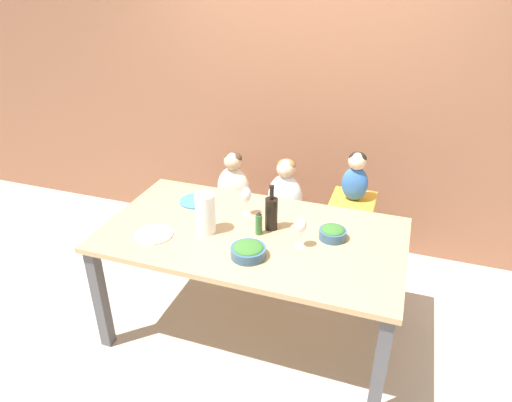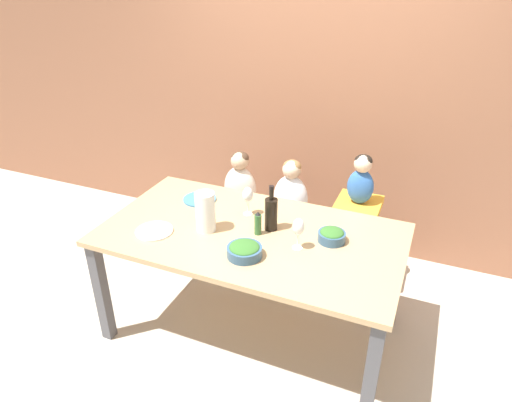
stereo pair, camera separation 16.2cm
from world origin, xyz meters
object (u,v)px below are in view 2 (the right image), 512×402
at_px(salad_bowl_large, 244,250).
at_px(dinner_plate_back_left, 200,199).
at_px(chair_right_highchair, 356,222).
at_px(wine_bottle, 271,213).
at_px(chair_far_center, 289,227).
at_px(person_child_center, 291,192).
at_px(chair_far_left, 241,217).
at_px(wine_glass_far, 248,195).
at_px(paper_towel_roll, 205,212).
at_px(salad_bowl_small, 332,235).
at_px(person_baby_right, 361,178).
at_px(person_child_left, 240,182).
at_px(dinner_plate_front_left, 154,231).
at_px(wine_glass_near, 298,227).

height_order(salad_bowl_large, dinner_plate_back_left, salad_bowl_large).
xyz_separation_m(chair_right_highchair, wine_bottle, (-0.41, -0.67, 0.33)).
distance_m(chair_far_center, person_child_center, 0.31).
height_order(chair_far_left, salad_bowl_large, salad_bowl_large).
relative_size(chair_right_highchair, dinner_plate_back_left, 3.13).
bearing_deg(chair_far_left, chair_right_highchair, 0.00).
bearing_deg(wine_glass_far, person_child_center, 78.75).
bearing_deg(paper_towel_roll, salad_bowl_large, -26.61).
relative_size(wine_glass_far, salad_bowl_small, 1.18).
relative_size(wine_bottle, paper_towel_roll, 1.18).
height_order(chair_far_left, paper_towel_roll, paper_towel_roll).
relative_size(paper_towel_roll, dinner_plate_back_left, 1.10).
relative_size(chair_far_left, salad_bowl_small, 2.87).
distance_m(chair_far_left, person_baby_right, 1.06).
bearing_deg(person_child_left, paper_towel_roll, -79.56).
height_order(chair_right_highchair, dinner_plate_front_left, dinner_plate_front_left).
relative_size(chair_right_highchair, salad_bowl_large, 3.57).
bearing_deg(chair_right_highchair, person_child_left, 179.96).
distance_m(chair_far_center, wine_glass_far, 0.76).
relative_size(chair_far_left, person_child_left, 0.97).
bearing_deg(chair_far_left, wine_glass_near, -47.54).
bearing_deg(person_child_center, chair_right_highchair, -0.08).
bearing_deg(salad_bowl_large, chair_far_left, 116.02).
distance_m(person_baby_right, salad_bowl_large, 1.09).
bearing_deg(wine_glass_far, paper_towel_roll, -119.62).
height_order(person_baby_right, dinner_plate_front_left, person_baby_right).
bearing_deg(person_baby_right, chair_far_center, -179.88).
distance_m(person_baby_right, salad_bowl_small, 0.66).
height_order(person_child_left, wine_glass_near, wine_glass_near).
relative_size(paper_towel_roll, wine_glass_near, 1.30).
distance_m(chair_far_center, wine_bottle, 0.83).
distance_m(chair_right_highchair, person_baby_right, 0.35).
bearing_deg(chair_far_center, chair_far_left, 180.00).
bearing_deg(salad_bowl_large, wine_glass_near, 37.73).
relative_size(chair_far_left, wine_glass_near, 2.44).
bearing_deg(dinner_plate_front_left, wine_glass_near, 11.40).
distance_m(person_child_left, wine_bottle, 0.86).
distance_m(person_child_center, person_baby_right, 0.55).
height_order(person_child_center, salad_bowl_large, person_child_center).
height_order(chair_right_highchair, person_child_left, person_child_left).
bearing_deg(dinner_plate_back_left, chair_far_center, 44.96).
distance_m(person_child_center, wine_glass_near, 0.89).
distance_m(chair_far_left, paper_towel_roll, 0.98).
bearing_deg(salad_bowl_small, paper_towel_roll, -166.80).
xyz_separation_m(person_child_center, paper_towel_roll, (-0.27, -0.83, 0.20)).
height_order(chair_far_center, paper_towel_roll, paper_towel_roll).
bearing_deg(salad_bowl_large, person_child_left, 116.01).
bearing_deg(person_child_center, person_child_left, 180.00).
relative_size(wine_glass_near, dinner_plate_back_left, 0.85).
bearing_deg(salad_bowl_large, paper_towel_roll, 153.39).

